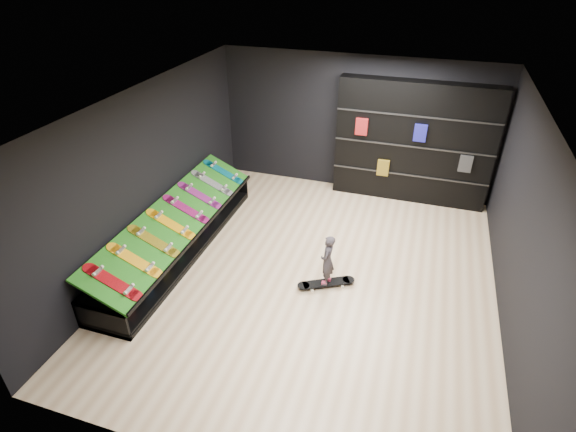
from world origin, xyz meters
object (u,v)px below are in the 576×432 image
(child, at_px, (327,269))
(display_rack, at_px, (179,238))
(floor_skateboard, at_px, (326,284))
(back_shelving, at_px, (413,143))

(child, bearing_deg, display_rack, -93.50)
(display_rack, bearing_deg, child, -4.03)
(floor_skateboard, bearing_deg, display_rack, 147.13)
(display_rack, height_order, back_shelving, back_shelving)
(back_shelving, height_order, child, back_shelving)
(back_shelving, bearing_deg, display_rack, -139.04)
(display_rack, xyz_separation_m, back_shelving, (3.82, 3.32, 1.05))
(back_shelving, bearing_deg, child, -105.53)
(back_shelving, xyz_separation_m, floor_skateboard, (-0.98, -3.52, -1.26))
(back_shelving, distance_m, floor_skateboard, 3.86)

